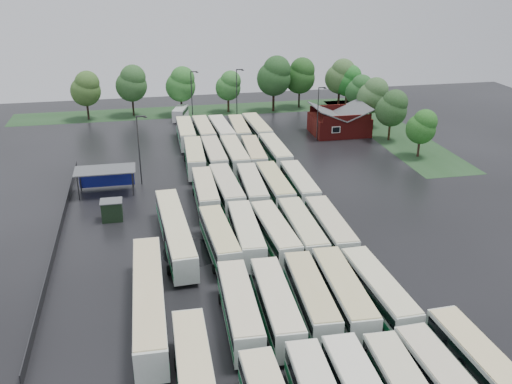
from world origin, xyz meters
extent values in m
plane|color=black|center=(0.00, 0.00, 0.00)|extent=(160.00, 160.00, 0.00)
cube|color=maroon|center=(24.00, 42.80, 1.70)|extent=(10.00, 8.00, 3.40)
cube|color=#4C4F51|center=(21.50, 42.80, 4.30)|extent=(5.07, 8.60, 2.19)
cube|color=#4C4F51|center=(26.50, 42.80, 4.30)|extent=(5.07, 8.60, 2.19)
cube|color=maroon|center=(24.00, 38.80, 3.90)|extent=(9.00, 0.20, 1.20)
cube|color=silver|center=(22.00, 38.75, 2.00)|extent=(1.60, 0.12, 1.20)
cylinder|color=#2D2D30|center=(-20.80, 20.00, 1.70)|extent=(0.16, 0.16, 3.40)
cylinder|color=#2D2D30|center=(-13.60, 20.00, 1.70)|extent=(0.16, 0.16, 3.40)
cylinder|color=#2D2D30|center=(-20.80, 23.20, 1.70)|extent=(0.16, 0.16, 3.40)
cylinder|color=#2D2D30|center=(-13.60, 23.20, 1.70)|extent=(0.16, 0.16, 3.40)
cube|color=#4C4F51|center=(-17.20, 21.60, 3.50)|extent=(8.20, 4.20, 0.15)
cube|color=navy|center=(-17.20, 23.50, 1.60)|extent=(7.60, 0.08, 2.60)
cube|color=black|center=(-16.20, 12.60, 1.25)|extent=(2.50, 2.00, 2.50)
cube|color=#4C4F51|center=(-16.20, 12.60, 2.56)|extent=(2.70, 2.20, 0.12)
cube|color=#1F3F1E|center=(2.00, 64.80, 0.01)|extent=(80.00, 10.00, 0.01)
cube|color=#1F3F1E|center=(34.00, 42.80, 0.01)|extent=(10.00, 50.00, 0.01)
cube|color=#2D2D30|center=(-22.20, 8.00, 0.60)|extent=(0.10, 50.00, 1.20)
cylinder|color=black|center=(1.92, -21.94, 0.48)|extent=(2.69, 1.01, 1.01)
cylinder|color=black|center=(5.07, -22.18, 0.46)|extent=(2.63, 0.99, 0.99)
cube|color=beige|center=(8.32, -25.73, 3.36)|extent=(2.93, 12.11, 0.12)
cylinder|color=black|center=(8.32, -21.76, 0.47)|extent=(2.64, 0.99, 0.99)
cube|color=silver|center=(-4.49, -12.59, 1.88)|extent=(2.98, 12.44, 2.83)
cube|color=black|center=(-4.49, -12.59, 2.45)|extent=(3.03, 11.94, 0.91)
cube|color=#0D6931|center=(-4.49, -12.59, 1.26)|extent=(3.02, 12.19, 0.62)
cube|color=beige|center=(-4.49, -12.59, 3.35)|extent=(2.87, 12.06, 0.12)
cylinder|color=black|center=(-4.49, -16.54, 0.46)|extent=(2.63, 0.99, 0.99)
cylinder|color=black|center=(-4.49, -8.63, 0.46)|extent=(2.63, 0.99, 0.99)
cube|color=silver|center=(-1.23, -12.75, 1.89)|extent=(3.00, 12.51, 2.85)
cube|color=black|center=(-1.23, -12.75, 2.46)|extent=(3.05, 12.01, 0.91)
cube|color=#056532|center=(-1.23, -12.75, 1.26)|extent=(3.04, 12.26, 0.63)
cube|color=beige|center=(-1.23, -12.75, 3.37)|extent=(2.88, 12.13, 0.12)
cylinder|color=black|center=(-1.23, -16.72, 0.47)|extent=(2.64, 0.99, 0.99)
cylinder|color=black|center=(-1.23, -8.77, 0.47)|extent=(2.64, 0.99, 0.99)
cube|color=silver|center=(2.16, -12.06, 1.87)|extent=(3.17, 12.38, 2.81)
cube|color=black|center=(2.16, -12.06, 2.43)|extent=(3.20, 11.90, 0.90)
cube|color=#0F6538|center=(2.16, -12.06, 1.25)|extent=(3.20, 12.14, 0.62)
cube|color=#D4C589|center=(2.16, -12.06, 3.32)|extent=(3.04, 12.01, 0.12)
cylinder|color=black|center=(2.16, -15.99, 0.46)|extent=(2.61, 0.98, 0.98)
cylinder|color=black|center=(2.16, -8.13, 0.46)|extent=(2.61, 0.98, 0.98)
cube|color=silver|center=(5.21, -12.20, 1.94)|extent=(3.17, 12.85, 2.92)
cube|color=black|center=(5.21, -12.20, 2.52)|extent=(3.22, 12.34, 0.94)
cube|color=#136C35|center=(5.21, -12.20, 1.30)|extent=(3.22, 12.60, 0.64)
cube|color=beige|center=(5.21, -12.20, 3.45)|extent=(3.05, 12.46, 0.13)
cylinder|color=black|center=(5.21, -16.28, 0.48)|extent=(2.71, 1.02, 1.02)
cylinder|color=black|center=(5.21, -8.12, 0.48)|extent=(2.71, 1.02, 1.02)
cube|color=silver|center=(8.53, -12.45, 1.89)|extent=(3.00, 12.52, 2.85)
cube|color=black|center=(8.53, -12.45, 2.46)|extent=(3.05, 12.03, 0.91)
cube|color=#0D6F3A|center=(8.53, -12.45, 1.26)|extent=(3.05, 12.27, 0.63)
cube|color=beige|center=(8.53, -12.45, 3.37)|extent=(2.89, 12.14, 0.12)
cylinder|color=black|center=(8.53, -16.43, 0.47)|extent=(2.64, 1.00, 1.00)
cylinder|color=black|center=(8.53, -8.47, 0.47)|extent=(2.64, 1.00, 1.00)
cube|color=silver|center=(-4.33, 1.11, 1.85)|extent=(3.07, 12.24, 2.78)
cube|color=black|center=(-4.33, 1.11, 2.40)|extent=(3.11, 11.76, 0.89)
cube|color=#156738|center=(-4.33, 1.11, 1.23)|extent=(3.11, 12.00, 0.61)
cube|color=beige|center=(-4.33, 1.11, 3.29)|extent=(2.96, 11.87, 0.12)
cylinder|color=black|center=(-4.33, -2.77, 0.46)|extent=(2.58, 0.97, 0.97)
cylinder|color=black|center=(-4.33, 5.00, 0.46)|extent=(2.58, 0.97, 0.97)
cube|color=silver|center=(-1.28, 1.52, 1.89)|extent=(3.01, 12.50, 2.85)
cube|color=black|center=(-1.28, 1.52, 2.46)|extent=(3.05, 12.01, 0.91)
cube|color=#0D6E32|center=(-1.28, 1.52, 1.26)|extent=(3.05, 12.25, 0.63)
cube|color=beige|center=(-1.28, 1.52, 3.36)|extent=(2.89, 12.13, 0.12)
cylinder|color=black|center=(-1.28, -2.45, 0.47)|extent=(2.64, 0.99, 0.99)
cylinder|color=black|center=(-1.28, 5.50, 0.47)|extent=(2.64, 0.99, 0.99)
cube|color=silver|center=(1.91, 0.96, 1.89)|extent=(3.13, 12.54, 2.85)
cube|color=black|center=(1.91, 0.96, 2.46)|extent=(3.17, 12.05, 0.91)
cube|color=#116D34|center=(1.91, 0.96, 1.26)|extent=(3.17, 12.29, 0.63)
cube|color=beige|center=(1.91, 0.96, 3.37)|extent=(3.01, 12.16, 0.12)
cylinder|color=black|center=(1.91, -3.02, 0.47)|extent=(2.64, 1.00, 1.00)
cylinder|color=black|center=(1.91, 4.94, 0.47)|extent=(2.64, 1.00, 1.00)
cube|color=silver|center=(5.02, 0.96, 1.93)|extent=(2.75, 12.74, 2.92)
cube|color=black|center=(5.02, 0.96, 2.52)|extent=(2.81, 12.23, 0.93)
cube|color=#186F3B|center=(5.02, 0.96, 1.29)|extent=(2.80, 12.49, 0.64)
cube|color=beige|center=(5.02, 0.96, 3.45)|extent=(2.64, 12.36, 0.13)
cylinder|color=black|center=(5.02, -3.11, 0.48)|extent=(2.70, 1.02, 1.02)
cylinder|color=black|center=(5.02, 5.03, 0.48)|extent=(2.70, 1.02, 1.02)
cube|color=silver|center=(8.31, 0.88, 1.91)|extent=(2.86, 12.61, 2.88)
cube|color=black|center=(8.31, 0.88, 2.49)|extent=(2.91, 12.10, 0.92)
cube|color=#106531|center=(8.31, 0.88, 1.28)|extent=(2.91, 12.36, 0.63)
cube|color=beige|center=(8.31, 0.88, 3.40)|extent=(2.75, 12.23, 0.13)
cylinder|color=black|center=(8.31, -3.13, 0.47)|extent=(2.67, 1.00, 1.00)
cylinder|color=black|center=(8.31, 4.90, 0.47)|extent=(2.67, 1.00, 1.00)
cube|color=silver|center=(-4.25, 14.59, 1.85)|extent=(2.78, 12.23, 2.79)
cube|color=black|center=(-4.25, 14.59, 2.41)|extent=(2.83, 11.74, 0.89)
cube|color=#086A2D|center=(-4.25, 14.59, 1.24)|extent=(2.83, 11.99, 0.61)
cube|color=beige|center=(-4.25, 14.59, 3.30)|extent=(2.67, 11.86, 0.12)
cylinder|color=black|center=(-4.25, 10.70, 0.46)|extent=(2.59, 0.97, 0.97)
cylinder|color=black|center=(-4.25, 18.49, 0.46)|extent=(2.59, 0.97, 0.97)
cube|color=silver|center=(-1.39, 14.82, 1.93)|extent=(3.00, 12.74, 2.90)
cube|color=black|center=(-1.39, 14.82, 2.51)|extent=(3.05, 12.24, 0.93)
cube|color=#066931|center=(-1.39, 14.82, 1.29)|extent=(3.05, 12.49, 0.64)
cube|color=beige|center=(-1.39, 14.82, 3.43)|extent=(2.89, 12.36, 0.13)
cylinder|color=black|center=(-1.39, 10.76, 0.48)|extent=(2.69, 1.01, 1.01)
cylinder|color=black|center=(-1.39, 18.87, 0.48)|extent=(2.69, 1.01, 1.01)
cube|color=silver|center=(2.01, 14.70, 1.88)|extent=(3.09, 12.46, 2.83)
cube|color=black|center=(2.01, 14.70, 2.45)|extent=(3.13, 11.97, 0.91)
cube|color=#056C2D|center=(2.01, 14.70, 1.26)|extent=(3.13, 12.21, 0.62)
cube|color=beige|center=(2.01, 14.70, 3.35)|extent=(2.97, 12.08, 0.12)
cylinder|color=black|center=(2.01, 10.74, 0.46)|extent=(2.63, 0.99, 0.99)
cylinder|color=black|center=(2.01, 18.65, 0.46)|extent=(2.63, 0.99, 0.99)
cube|color=silver|center=(5.11, 14.60, 1.91)|extent=(2.64, 12.56, 2.88)
cube|color=black|center=(5.11, 14.60, 2.48)|extent=(2.70, 12.06, 0.92)
cube|color=#04702F|center=(5.11, 14.60, 1.28)|extent=(2.69, 12.31, 0.63)
cube|color=beige|center=(5.11, 14.60, 3.40)|extent=(2.53, 12.18, 0.13)
cylinder|color=black|center=(5.11, 10.58, 0.47)|extent=(2.67, 1.00, 1.00)
cylinder|color=black|center=(5.11, 18.61, 0.47)|extent=(2.67, 1.00, 1.00)
cube|color=silver|center=(8.52, 14.55, 1.88)|extent=(2.77, 12.38, 2.83)
cube|color=black|center=(8.52, 14.55, 2.44)|extent=(2.82, 11.89, 0.91)
cube|color=#11783C|center=(8.52, 14.55, 1.25)|extent=(2.81, 12.14, 0.62)
cube|color=beige|center=(8.52, 14.55, 3.34)|extent=(2.66, 12.01, 0.12)
cylinder|color=black|center=(8.52, 10.60, 0.46)|extent=(2.62, 0.99, 0.99)
cylinder|color=black|center=(8.52, 18.50, 0.46)|extent=(2.62, 0.99, 0.99)
cube|color=silver|center=(-4.22, 28.72, 1.93)|extent=(3.17, 12.79, 2.91)
cube|color=black|center=(-4.22, 28.72, 2.51)|extent=(3.21, 12.29, 0.93)
cube|color=#047635|center=(-4.22, 28.72, 1.29)|extent=(3.21, 12.54, 0.64)
cube|color=beige|center=(-4.22, 28.72, 3.44)|extent=(3.05, 12.41, 0.13)
cylinder|color=black|center=(-4.22, 24.66, 0.48)|extent=(2.70, 1.02, 1.02)
cylinder|color=black|center=(-4.22, 32.79, 0.48)|extent=(2.70, 1.02, 1.02)
cube|color=silver|center=(-1.19, 28.75, 1.91)|extent=(2.63, 12.59, 2.88)
cube|color=black|center=(-1.19, 28.75, 2.49)|extent=(2.70, 12.08, 0.92)
cube|color=#1F7545|center=(-1.19, 28.75, 1.28)|extent=(2.69, 12.34, 0.63)
cube|color=beige|center=(-1.19, 28.75, 3.41)|extent=(2.53, 12.21, 0.13)
cylinder|color=black|center=(-1.19, 24.72, 0.47)|extent=(2.67, 1.01, 1.01)
cylinder|color=black|center=(-1.19, 32.78, 0.47)|extent=(2.67, 1.01, 1.01)
cube|color=silver|center=(1.94, 28.30, 1.93)|extent=(2.73, 12.74, 2.91)
cube|color=black|center=(1.94, 28.30, 2.52)|extent=(2.79, 12.23, 0.93)
cube|color=#096532|center=(1.94, 28.30, 1.29)|extent=(2.78, 12.48, 0.64)
cube|color=beige|center=(1.94, 28.30, 3.44)|extent=(2.62, 12.35, 0.13)
cylinder|color=black|center=(1.94, 24.23, 0.48)|extent=(2.70, 1.02, 1.02)
cylinder|color=black|center=(1.94, 32.37, 0.48)|extent=(2.70, 1.02, 1.02)
cube|color=silver|center=(5.00, 28.46, 1.83)|extent=(3.08, 12.14, 2.76)
cube|color=black|center=(5.00, 28.46, 2.38)|extent=(3.12, 11.66, 0.88)
cube|color=#047230|center=(5.00, 28.46, 1.22)|extent=(3.12, 11.90, 0.61)
cube|color=beige|center=(5.00, 28.46, 3.26)|extent=(2.97, 11.77, 0.12)
cylinder|color=black|center=(5.00, 24.61, 0.45)|extent=(2.56, 0.96, 0.96)
cylinder|color=black|center=(5.00, 32.31, 0.45)|extent=(2.56, 0.96, 0.96)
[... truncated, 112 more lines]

